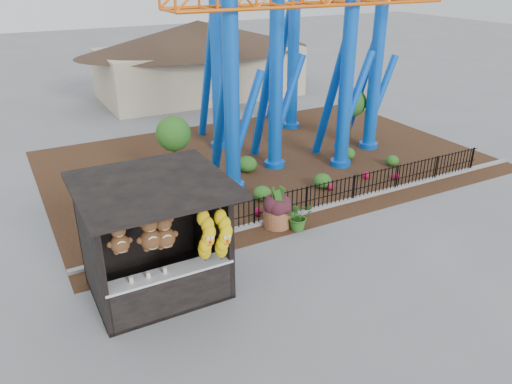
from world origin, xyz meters
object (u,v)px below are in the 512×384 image
terracotta_planter (277,217)px  potted_plant (299,216)px  prize_booth (159,243)px  roller_coaster (289,0)px

terracotta_planter → potted_plant: 0.72m
prize_booth → roller_coaster: (8.10, 7.33, 4.90)m
roller_coaster → potted_plant: size_ratio=11.40×
potted_plant → roller_coaster: bearing=70.2°
terracotta_planter → prize_booth: bearing=-158.0°
roller_coaster → potted_plant: 9.06m
terracotta_planter → roller_coaster: bearing=56.6°
prize_booth → roller_coaster: 11.98m
prize_booth → roller_coaster: size_ratio=0.32×
roller_coaster → terracotta_planter: roller_coaster is taller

